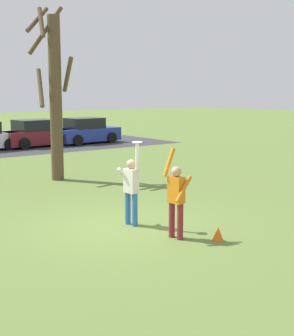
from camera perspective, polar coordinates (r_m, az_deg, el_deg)
ground_plane at (r=12.29m, az=-2.92°, el=-6.77°), size 120.00×120.00×0.00m
person_catcher at (r=12.21m, az=-1.83°, el=-2.12°), size 0.49×0.56×2.08m
person_defender at (r=11.14m, az=3.37°, el=-3.23°), size 0.49×0.58×2.04m
frisbee_disc at (r=11.88m, az=-1.14°, el=2.99°), size 0.24×0.24×0.02m
parked_car_maroon at (r=29.85m, az=-12.68°, el=3.81°), size 4.22×2.27×1.59m
parked_car_blue at (r=31.18m, az=-7.02°, el=4.17°), size 4.22×2.27×1.59m
bare_tree_tall at (r=18.57m, az=-10.61°, el=8.63°), size 1.73×1.65×6.40m
field_cone_orange at (r=11.26m, az=8.17°, el=-7.48°), size 0.26×0.26×0.32m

